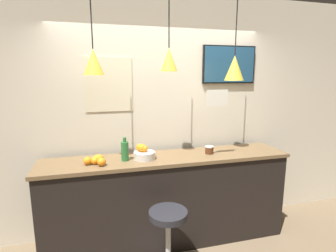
{
  "coord_description": "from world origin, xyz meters",
  "views": [
    {
      "loc": [
        -0.73,
        -2.19,
        1.95
      ],
      "look_at": [
        0.0,
        0.55,
        1.4
      ],
      "focal_mm": 28.0,
      "sensor_mm": 36.0,
      "label": 1
    }
  ],
  "objects": [
    {
      "name": "service_counter",
      "position": [
        0.0,
        0.55,
        0.53
      ],
      "size": [
        2.8,
        0.55,
        1.05
      ],
      "color": "black",
      "rests_on": "ground_plane"
    },
    {
      "name": "back_wall",
      "position": [
        0.0,
        0.94,
        1.45
      ],
      "size": [
        8.0,
        0.06,
        2.9
      ],
      "color": "beige",
      "rests_on": "ground_plane"
    },
    {
      "name": "fruit_bowl",
      "position": [
        -0.28,
        0.54,
        1.11
      ],
      "size": [
        0.23,
        0.23,
        0.17
      ],
      "color": "beige",
      "rests_on": "service_counter"
    },
    {
      "name": "mounted_tv",
      "position": [
        0.89,
        0.88,
        2.08
      ],
      "size": [
        0.71,
        0.04,
        0.47
      ],
      "color": "black"
    },
    {
      "name": "bar_stool",
      "position": [
        -0.15,
        -0.02,
        0.45
      ],
      "size": [
        0.45,
        0.45,
        0.7
      ],
      "color": "#B7B7BC",
      "rests_on": "ground_plane"
    },
    {
      "name": "pendant_lamp_right",
      "position": [
        0.76,
        0.51,
        2.03
      ],
      "size": [
        0.22,
        0.22,
        0.91
      ],
      "color": "black"
    },
    {
      "name": "pendant_lamp_middle",
      "position": [
        0.0,
        0.51,
        2.11
      ],
      "size": [
        0.18,
        0.18,
        0.81
      ],
      "color": "black"
    },
    {
      "name": "orange_pile",
      "position": [
        -0.78,
        0.5,
        1.09
      ],
      "size": [
        0.22,
        0.23,
        0.09
      ],
      "color": "orange",
      "rests_on": "service_counter"
    },
    {
      "name": "spread_jar",
      "position": [
        0.49,
        0.53,
        1.09
      ],
      "size": [
        0.1,
        0.1,
        0.09
      ],
      "color": "#562D19",
      "rests_on": "service_counter"
    },
    {
      "name": "wall_poster",
      "position": [
        -0.61,
        0.9,
        1.84
      ],
      "size": [
        0.53,
        0.01,
        0.62
      ],
      "color": "beige"
    },
    {
      "name": "hanging_menu_board",
      "position": [
        0.49,
        0.36,
        1.71
      ],
      "size": [
        0.24,
        0.01,
        0.17
      ],
      "color": "silver"
    },
    {
      "name": "pendant_lamp_left",
      "position": [
        -0.76,
        0.51,
        2.08
      ],
      "size": [
        0.2,
        0.2,
        0.85
      ],
      "color": "black"
    },
    {
      "name": "juice_bottle",
      "position": [
        -0.48,
        0.53,
        1.16
      ],
      "size": [
        0.08,
        0.08,
        0.26
      ],
      "color": "#286B33",
      "rests_on": "service_counter"
    }
  ]
}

